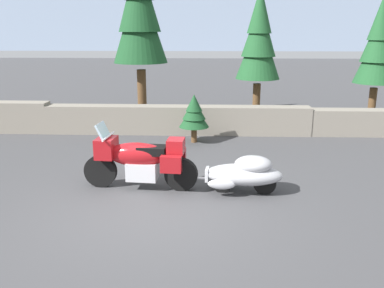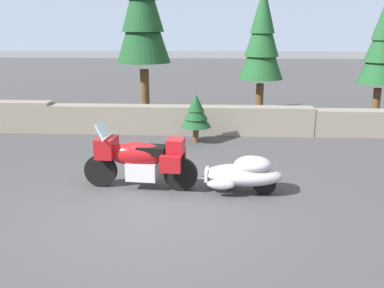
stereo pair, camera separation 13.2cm
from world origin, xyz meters
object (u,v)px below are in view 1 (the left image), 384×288
car_shaped_trailer (244,173)px  pine_tree_tall (139,6)px  pine_tree_secondary (259,38)px  touring_motorcycle (140,159)px  pine_tree_far_right (379,44)px

car_shaped_trailer → pine_tree_tall: pine_tree_tall is taller
pine_tree_secondary → touring_motorcycle: bearing=-114.7°
car_shaped_trailer → touring_motorcycle: bearing=175.3°
pine_tree_secondary → pine_tree_far_right: 3.88m
touring_motorcycle → pine_tree_tall: pine_tree_tall is taller
touring_motorcycle → pine_tree_tall: size_ratio=0.38×
pine_tree_tall → pine_tree_secondary: size_ratio=1.36×
touring_motorcycle → car_shaped_trailer: touring_motorcycle is taller
pine_tree_tall → pine_tree_far_right: (7.84, -0.20, -1.21)m
pine_tree_secondary → pine_tree_far_right: size_ratio=1.08×
touring_motorcycle → pine_tree_far_right: (6.87, 6.32, 2.00)m
touring_motorcycle → pine_tree_tall: (-0.97, 6.52, 3.21)m
touring_motorcycle → pine_tree_far_right: size_ratio=0.55×
touring_motorcycle → pine_tree_tall: 7.33m
pine_tree_tall → pine_tree_secondary: bearing=0.3°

